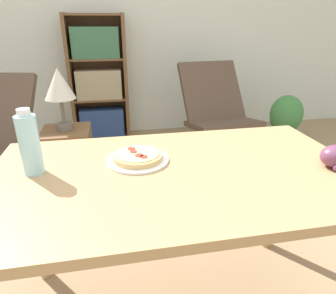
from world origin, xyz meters
name	(u,v)px	position (x,y,z in m)	size (l,w,h in m)	color
wall_back	(117,17)	(0.00, 2.62, 1.30)	(8.00, 0.05, 2.60)	silver
dining_table	(178,192)	(0.11, 0.04, 0.64)	(1.38, 0.80, 0.74)	tan
pizza_on_plate	(138,157)	(-0.04, 0.14, 0.75)	(0.24, 0.24, 0.04)	white
drink_bottle	(30,144)	(-0.41, 0.11, 0.85)	(0.07, 0.07, 0.24)	#A3DBEA
lounge_chair_far	(217,127)	(0.89, 1.74, 0.29)	(0.67, 0.82, 0.88)	slate
bookshelf	(99,82)	(-0.24, 2.46, 0.63)	(0.62, 0.28, 1.34)	brown
side_table	(70,163)	(-0.46, 1.21, 0.26)	(0.34, 0.34, 0.53)	brown
table_lamp	(59,87)	(-0.46, 1.21, 0.84)	(0.21, 0.21, 0.44)	#665B51
potted_plant_floor	(286,119)	(1.74, 1.92, 0.26)	(0.36, 0.31, 0.53)	#BCB2A3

